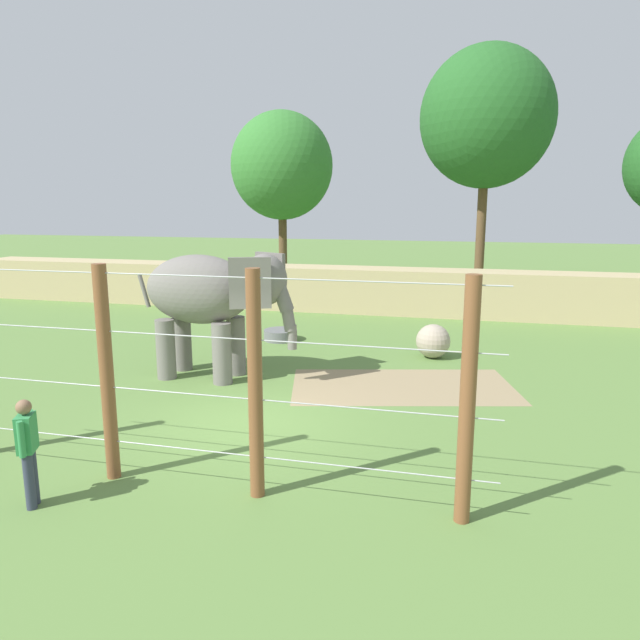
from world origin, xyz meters
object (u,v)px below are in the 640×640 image
at_px(zookeeper, 28,448).
at_px(elephant, 211,296).
at_px(water_tub, 281,335).
at_px(enrichment_ball, 433,341).

bearing_deg(zookeeper, elephant, 91.07).
xyz_separation_m(elephant, water_tub, (0.39, 4.42, -1.97)).
bearing_deg(water_tub, elephant, -95.01).
height_order(elephant, enrichment_ball, elephant).
xyz_separation_m(elephant, enrichment_ball, (5.41, 3.38, -1.65)).
xyz_separation_m(enrichment_ball, water_tub, (-5.02, 1.04, -0.32)).
relative_size(enrichment_ball, water_tub, 0.90).
relative_size(elephant, water_tub, 3.99).
xyz_separation_m(enrichment_ball, zookeeper, (-5.28, -10.18, 0.43)).
bearing_deg(enrichment_ball, water_tub, 168.24).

